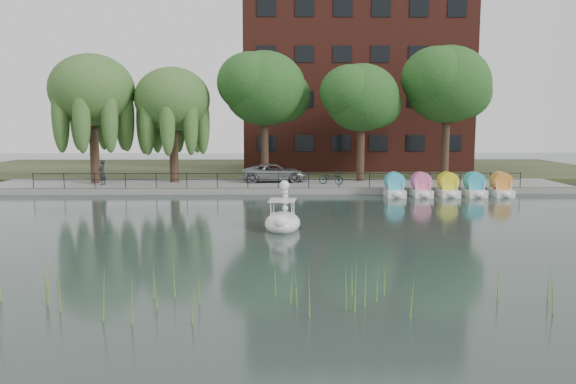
{
  "coord_description": "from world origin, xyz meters",
  "views": [
    {
      "loc": [
        0.1,
        -23.34,
        4.79
      ],
      "look_at": [
        0.5,
        4.0,
        1.3
      ],
      "focal_mm": 35.0,
      "sensor_mm": 36.0,
      "label": 1
    }
  ],
  "objects_px": {
    "swan_boat": "(283,219)",
    "pedestrian": "(102,170)",
    "minivan": "(275,171)",
    "bicycle": "(331,177)"
  },
  "relations": [
    {
      "from": "swan_boat",
      "to": "pedestrian",
      "type": "bearing_deg",
      "value": 137.68
    },
    {
      "from": "pedestrian",
      "to": "swan_boat",
      "type": "height_order",
      "value": "pedestrian"
    },
    {
      "from": "bicycle",
      "to": "swan_boat",
      "type": "distance_m",
      "value": 14.51
    },
    {
      "from": "minivan",
      "to": "swan_boat",
      "type": "bearing_deg",
      "value": 177.59
    },
    {
      "from": "bicycle",
      "to": "pedestrian",
      "type": "relative_size",
      "value": 0.87
    },
    {
      "from": "minivan",
      "to": "pedestrian",
      "type": "xyz_separation_m",
      "value": [
        -11.82,
        -1.81,
        0.24
      ]
    },
    {
      "from": "minivan",
      "to": "bicycle",
      "type": "height_order",
      "value": "minivan"
    },
    {
      "from": "bicycle",
      "to": "pedestrian",
      "type": "height_order",
      "value": "pedestrian"
    },
    {
      "from": "bicycle",
      "to": "pedestrian",
      "type": "bearing_deg",
      "value": 110.4
    },
    {
      "from": "minivan",
      "to": "pedestrian",
      "type": "relative_size",
      "value": 2.71
    }
  ]
}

